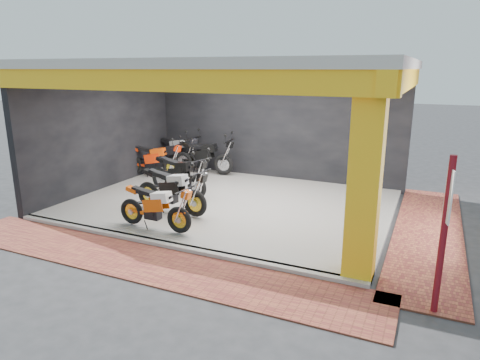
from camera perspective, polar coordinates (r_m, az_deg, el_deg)
The scene contains 18 objects.
ground at distance 9.68m, azimuth -6.34°, elevation -6.70°, with size 80.00×80.00×0.00m, color #2D2D30.
showroom_floor at distance 11.33m, azimuth -1.17°, elevation -3.14°, with size 8.00×6.00×0.10m, color silver.
showroom_ceiling at distance 10.78m, azimuth -1.27°, elevation 15.13°, with size 8.40×6.40×0.20m, color beige.
back_wall at distance 13.75m, azimuth 4.45°, elevation 7.26°, with size 8.20×0.20×3.50m, color black.
left_wall at distance 13.22m, azimuth -17.54°, elevation 6.33°, with size 0.20×6.20×3.50m, color black.
corner_column at distance 7.24m, azimuth 16.33°, elevation -0.05°, with size 0.50×0.50×3.50m, color yellow.
header_beam_front at distance 8.19m, azimuth -10.68°, elevation 12.92°, with size 8.40×0.30×0.40m, color yellow.
header_beam_right at distance 9.73m, azimuth 21.01°, elevation 12.47°, with size 0.30×6.40×0.40m, color yellow.
floor_kerb at distance 8.87m, azimuth -9.75°, elevation -8.53°, with size 8.00×0.20×0.10m, color silver.
paver_front at distance 8.32m, azimuth -12.80°, elevation -10.61°, with size 9.00×1.40×0.03m, color #9C4D33.
paver_right at distance 10.32m, azimuth 23.78°, elevation -6.46°, with size 1.40×7.00×0.03m, color #9C4D33.
signpost at distance 6.71m, azimuth 25.57°, elevation -6.05°, with size 0.10×0.33×2.39m.
moto_hero at distance 9.06m, azimuth -8.17°, elevation -3.60°, with size 1.96×0.72×1.20m, color #D64D09, non-canonical shape.
moto_row_a at distance 9.99m, azimuth -6.08°, elevation -1.36°, with size 2.19×0.81×1.34m, color black, non-canonical shape.
moto_row_b at distance 11.41m, azimuth -5.82°, elevation 0.62°, with size 2.15×0.80×1.32m, color black, non-canonical shape.
moto_row_c at distance 13.74m, azimuth -9.08°, elevation 2.87°, with size 2.12×0.78×1.29m, color #FF340A, non-canonical shape.
moto_row_d at distance 13.95m, azimuth -2.23°, elevation 3.39°, with size 2.24×0.83×1.37m, color black, non-canonical shape.
moto_row_e at distance 14.58m, azimuth -6.86°, elevation 3.84°, with size 2.29×0.85×1.40m, color black, non-canonical shape.
Camera 1 is at (4.69, -7.71, 3.52)m, focal length 32.00 mm.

